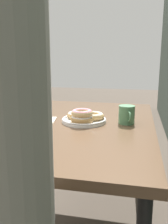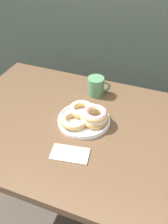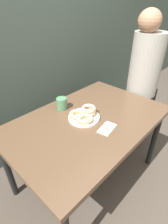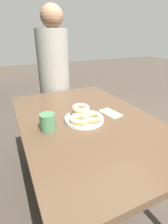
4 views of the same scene
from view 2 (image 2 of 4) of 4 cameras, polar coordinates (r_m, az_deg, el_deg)
dining_table at (r=1.23m, az=0.33°, el=-5.62°), size 1.30×0.85×0.72m
donut_plate at (r=1.19m, az=0.30°, el=-1.06°), size 0.27×0.26×0.08m
coffee_mug at (r=1.36m, az=2.80°, el=5.96°), size 0.12×0.09×0.10m
napkin at (r=1.06m, az=-3.14°, el=-9.56°), size 0.17×0.11×0.01m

